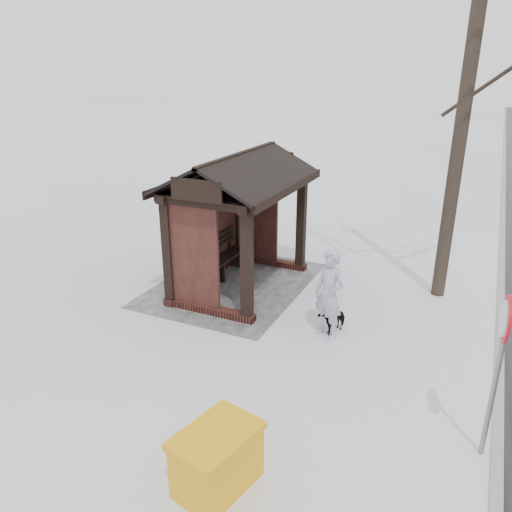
{
  "coord_description": "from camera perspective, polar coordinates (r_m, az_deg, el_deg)",
  "views": [
    {
      "loc": [
        9.44,
        4.82,
        4.83
      ],
      "look_at": [
        0.87,
        0.8,
        1.18
      ],
      "focal_mm": 35.0,
      "sensor_mm": 36.0,
      "label": 1
    }
  ],
  "objects": [
    {
      "name": "road_sign",
      "position": [
        6.81,
        26.23,
        -9.02
      ],
      "size": [
        0.59,
        0.11,
        2.3
      ],
      "rotation": [
        0.0,
        0.0,
        0.1
      ],
      "color": "gray",
      "rests_on": "ground"
    },
    {
      "name": "dog",
      "position": [
        9.78,
        8.73,
        -7.09
      ],
      "size": [
        0.66,
        0.47,
        0.51
      ],
      "primitive_type": "imported",
      "rotation": [
        0.0,
        0.0,
        1.21
      ],
      "color": "black",
      "rests_on": "ground"
    },
    {
      "name": "pedestrian",
      "position": [
        9.3,
        8.36,
        -4.39
      ],
      "size": [
        0.63,
        0.74,
        1.73
      ],
      "primitive_type": "imported",
      "rotation": [
        0.0,
        0.0,
        1.16
      ],
      "color": "#B2A5C1",
      "rests_on": "ground"
    },
    {
      "name": "bus_shelter",
      "position": [
        11.0,
        -2.6,
        7.03
      ],
      "size": [
        3.6,
        2.4,
        3.09
      ],
      "color": "#381714",
      "rests_on": "ground"
    },
    {
      "name": "grit_bin",
      "position": [
        6.47,
        -4.47,
        -22.14
      ],
      "size": [
        1.18,
        0.93,
        0.8
      ],
      "rotation": [
        0.0,
        0.0,
        -0.22
      ],
      "color": "#E5A00D",
      "rests_on": "ground"
    },
    {
      "name": "trampled_patch",
      "position": [
        11.73,
        -2.61,
        -3.22
      ],
      "size": [
        4.2,
        3.2,
        0.02
      ],
      "primitive_type": "cube",
      "color": "#95969B",
      "rests_on": "ground"
    },
    {
      "name": "ground",
      "position": [
        11.65,
        -1.74,
        -3.43
      ],
      "size": [
        120.0,
        120.0,
        0.0
      ],
      "primitive_type": "plane",
      "color": "white",
      "rests_on": "ground"
    },
    {
      "name": "kerb",
      "position": [
        10.62,
        26.11,
        -8.27
      ],
      "size": [
        120.0,
        0.15,
        0.06
      ],
      "primitive_type": "cube",
      "color": "gray",
      "rests_on": "ground"
    }
  ]
}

